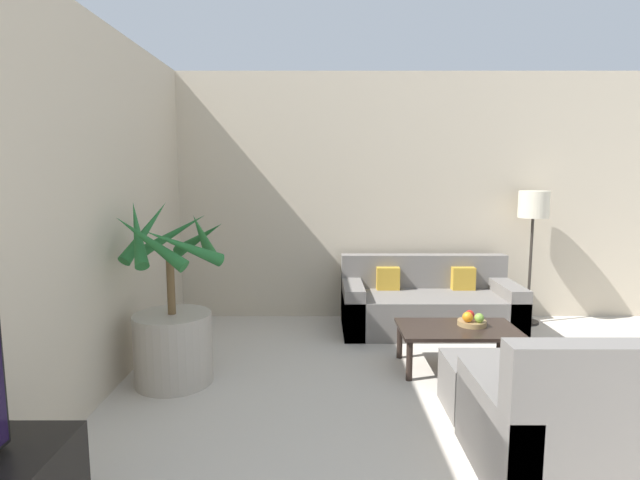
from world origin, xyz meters
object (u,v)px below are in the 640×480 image
(potted_palm, at_px, (174,328))
(sofa_loveseat, at_px, (429,305))
(apple_red, at_px, (470,315))
(orange_fruit, at_px, (468,317))
(ottoman, at_px, (490,385))
(apple_green, at_px, (480,318))
(fruit_bowl, at_px, (473,323))
(floor_lamp, at_px, (534,212))
(armchair, at_px, (556,431))
(coffee_table, at_px, (459,333))

(potted_palm, relative_size, sofa_loveseat, 0.81)
(apple_red, bearing_deg, orange_fruit, -116.74)
(potted_palm, bearing_deg, ottoman, -11.62)
(sofa_loveseat, relative_size, apple_green, 22.62)
(potted_palm, height_order, fruit_bowl, potted_palm)
(fruit_bowl, distance_m, apple_green, 0.09)
(sofa_loveseat, relative_size, orange_fruit, 20.76)
(apple_red, xyz_separation_m, ottoman, (-0.11, -0.85, -0.25))
(sofa_loveseat, height_order, floor_lamp, floor_lamp)
(fruit_bowl, relative_size, apple_green, 3.03)
(floor_lamp, relative_size, fruit_bowl, 6.02)
(ottoman, bearing_deg, armchair, -84.14)
(ottoman, bearing_deg, apple_green, 78.33)
(apple_red, distance_m, apple_green, 0.11)
(floor_lamp, bearing_deg, ottoman, -118.53)
(coffee_table, height_order, apple_green, apple_green)
(potted_palm, xyz_separation_m, coffee_table, (2.27, 0.27, -0.13))
(fruit_bowl, distance_m, orange_fruit, 0.09)
(coffee_table, distance_m, armchair, 1.52)
(floor_lamp, xyz_separation_m, coffee_table, (-1.11, -1.27, -0.90))
(orange_fruit, bearing_deg, sofa_loveseat, 95.54)
(floor_lamp, xyz_separation_m, ottoman, (-1.09, -2.01, -1.02))
(apple_red, relative_size, armchair, 0.09)
(floor_lamp, xyz_separation_m, fruit_bowl, (-0.98, -1.21, -0.83))
(orange_fruit, height_order, ottoman, orange_fruit)
(fruit_bowl, height_order, orange_fruit, orange_fruit)
(orange_fruit, distance_m, ottoman, 0.80)
(apple_red, relative_size, ottoman, 0.13)
(orange_fruit, height_order, armchair, armchair)
(fruit_bowl, relative_size, apple_red, 3.14)
(sofa_loveseat, bearing_deg, fruit_bowl, -81.36)
(sofa_loveseat, height_order, coffee_table, sofa_loveseat)
(sofa_loveseat, height_order, ottoman, sofa_loveseat)
(floor_lamp, height_order, armchair, floor_lamp)
(apple_red, bearing_deg, potted_palm, -171.06)
(coffee_table, xyz_separation_m, ottoman, (0.02, -0.74, -0.13))
(ottoman, bearing_deg, coffee_table, 91.46)
(potted_palm, bearing_deg, floor_lamp, 24.45)
(floor_lamp, relative_size, apple_green, 18.25)
(apple_red, height_order, ottoman, apple_red)
(coffee_table, distance_m, orange_fruit, 0.15)
(sofa_loveseat, xyz_separation_m, apple_red, (0.14, -0.94, 0.18))
(apple_red, height_order, armchair, armchair)
(sofa_loveseat, bearing_deg, floor_lamp, 10.97)
(coffee_table, relative_size, apple_green, 12.35)
(potted_palm, distance_m, apple_red, 2.43)
(coffee_table, height_order, ottoman, ottoman)
(apple_red, bearing_deg, ottoman, -97.17)
(floor_lamp, xyz_separation_m, apple_green, (-0.94, -1.27, -0.77))
(orange_fruit, relative_size, armchair, 0.10)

